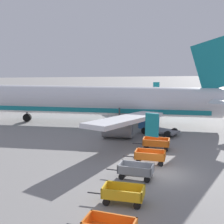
# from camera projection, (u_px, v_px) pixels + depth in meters

# --- Properties ---
(ground_plane) EXTENTS (220.00, 220.00, 0.00)m
(ground_plane) POSITION_uv_depth(u_px,v_px,m) (163.00, 174.00, 23.59)
(ground_plane) COLOR gray
(airplane) EXTENTS (37.07, 30.07, 11.34)m
(airplane) POSITION_uv_depth(u_px,v_px,m) (110.00, 101.00, 40.10)
(airplane) COLOR silver
(airplane) RESTS_ON ground
(baggage_cart_second_in_row) EXTENTS (3.58, 2.20, 1.07)m
(baggage_cart_second_in_row) POSITION_uv_depth(u_px,v_px,m) (123.00, 194.00, 18.84)
(baggage_cart_second_in_row) COLOR gold
(baggage_cart_second_in_row) RESTS_ON ground
(baggage_cart_third_in_row) EXTENTS (3.53, 2.32, 1.07)m
(baggage_cart_third_in_row) POSITION_uv_depth(u_px,v_px,m) (136.00, 170.00, 22.69)
(baggage_cart_third_in_row) COLOR gray
(baggage_cart_third_in_row) RESTS_ON ground
(baggage_cart_fourth_in_row) EXTENTS (3.58, 2.21, 1.07)m
(baggage_cart_fourth_in_row) POSITION_uv_depth(u_px,v_px,m) (150.00, 156.00, 25.86)
(baggage_cart_fourth_in_row) COLOR orange
(baggage_cart_fourth_in_row) RESTS_ON ground
(baggage_cart_far_end) EXTENTS (3.59, 2.18, 1.07)m
(baggage_cart_far_end) POSITION_uv_depth(u_px,v_px,m) (156.00, 143.00, 29.70)
(baggage_cart_far_end) COLOR orange
(baggage_cart_far_end) RESTS_ON ground
(service_truck_beside_carts) EXTENTS (4.46, 4.41, 2.10)m
(service_truck_beside_carts) POSITION_uv_depth(u_px,v_px,m) (152.00, 124.00, 35.69)
(service_truck_beside_carts) COLOR slate
(service_truck_beside_carts) RESTS_ON ground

